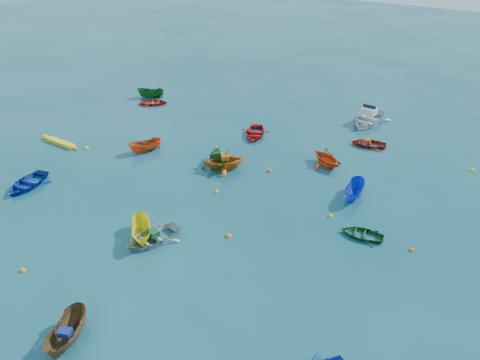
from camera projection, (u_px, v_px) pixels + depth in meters
The scene contains 32 objects.
ground at pixel (197, 220), 28.84m from camera, with size 160.00×160.00×0.00m, color #0A434B.
dinghy_blue_sw at pixel (28, 186), 32.32m from camera, with size 2.45×3.42×0.71m, color #0D28A4.
dinghy_white_near at pixel (152, 241), 27.10m from camera, with size 2.38×3.32×0.69m, color beige.
sampan_brown_mid at pixel (70, 341), 20.84m from camera, with size 1.15×3.05×1.18m, color brown.
dinghy_orange_w at pixel (225, 169), 34.48m from camera, with size 2.69×3.12×1.64m, color orange.
sampan_yellow_mid at pixel (143, 238), 27.34m from camera, with size 1.11×2.95×1.14m, color yellow.
dinghy_green_e at pixel (361, 236), 27.47m from camera, with size 1.77×2.48×0.51m, color #104513.
dinghy_red_nw at pixel (154, 104), 45.67m from camera, with size 1.89×2.64×0.55m, color red.
sampan_orange_n at pixel (146, 151), 36.96m from camera, with size 1.01×2.67×1.03m, color #CE4713.
dinghy_green_n at pixel (218, 166), 34.89m from camera, with size 2.57×2.99×1.57m, color #12511C.
dinghy_red_ne at pixel (368, 146), 37.82m from camera, with size 2.00×2.79×0.58m, color #B01D0E.
sampan_blue_far at pixel (354, 197), 31.17m from camera, with size 1.09×2.88×1.11m, color blue.
dinghy_red_far at pixel (255, 136), 39.44m from camera, with size 2.34×3.27×0.68m, color red.
dinghy_orange_far at pixel (326, 165), 34.98m from camera, with size 2.39×2.77×1.46m, color #D84514.
sampan_green_far at pixel (151, 97), 47.30m from camera, with size 1.02×2.71×1.05m, color #135116.
kayak_yellow at pixel (61, 144), 38.05m from camera, with size 0.55×3.74×0.37m, color yellow, non-canonical shape.
motorboat_white at pixel (367, 123), 41.83m from camera, with size 3.31×4.63×1.56m, color silver.
tarp_green_a at pixel (153, 233), 26.89m from camera, with size 0.68×0.51×0.33m, color #134E2B.
tarp_blue_a at pixel (65, 332), 20.35m from camera, with size 0.56×0.43×0.27m, color navy.
tarp_orange_a at pixel (225, 157), 33.98m from camera, with size 0.73×0.55×0.35m, color #C16913.
tarp_green_b at pixel (217, 154), 34.50m from camera, with size 0.69×0.52×0.33m, color #134F22.
tarp_orange_b at pixel (367, 141), 37.63m from camera, with size 0.58×0.44×0.28m, color #BF3F13.
buoy_or_a at pixel (23, 271), 24.85m from camera, with size 0.34×0.34×0.34m, color orange.
buoy_ye_a at pixel (216, 192), 31.72m from camera, with size 0.31×0.31×0.31m, color yellow.
buoy_or_b at pixel (228, 237), 27.43m from camera, with size 0.37×0.37×0.37m, color orange.
buoy_ye_b at pixel (87, 149), 37.35m from camera, with size 0.36×0.36×0.36m, color yellow.
buoy_or_c at pixel (149, 148), 37.41m from camera, with size 0.36×0.36×0.36m, color orange.
buoy_ye_c at pixel (330, 216), 29.22m from camera, with size 0.32×0.32×0.32m, color gold.
buoy_or_d at pixel (411, 250), 26.32m from camera, with size 0.32×0.32×0.32m, color orange.
buoy_ye_d at pixel (216, 148), 37.38m from camera, with size 0.30×0.30×0.30m, color yellow.
buoy_or_e at pixel (269, 171), 34.17m from camera, with size 0.38×0.38×0.38m, color #D3640B.
buoy_ye_e at pixel (472, 171), 34.24m from camera, with size 0.34×0.34×0.34m, color yellow.
Camera 1 is at (14.87, -18.52, 16.77)m, focal length 35.00 mm.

